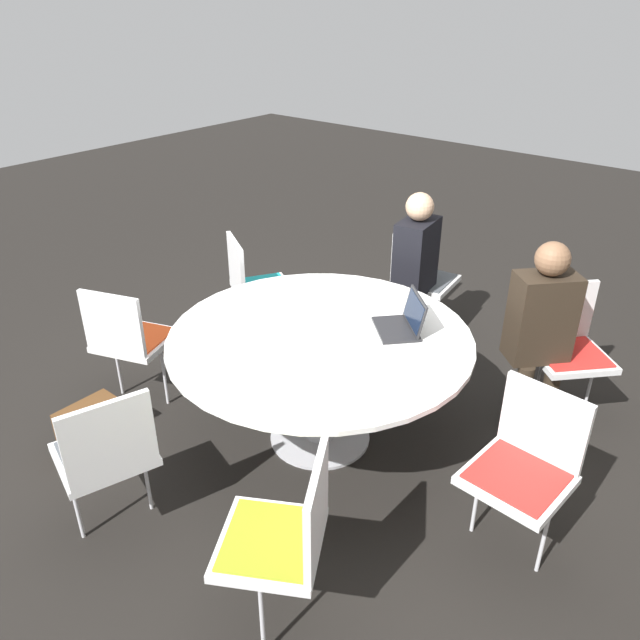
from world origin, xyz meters
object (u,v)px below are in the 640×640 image
at_px(chair_0, 567,341).
at_px(chair_6, 526,461).
at_px(chair_5, 286,532).
at_px(handbag, 89,425).
at_px(chair_1, 418,271).
at_px(chair_2, 254,282).
at_px(chair_3, 128,335).
at_px(chair_4, 106,450).
at_px(person_0, 542,323).
at_px(person_1, 418,261).
at_px(laptop, 404,322).

bearing_deg(chair_0, chair_6, 54.45).
relative_size(chair_5, handbag, 2.43).
bearing_deg(chair_1, chair_2, -49.30).
bearing_deg(chair_1, chair_3, -31.30).
bearing_deg(chair_4, chair_1, 16.52).
xyz_separation_m(chair_2, handbag, (1.53, 0.08, -0.39)).
distance_m(chair_1, chair_6, 2.21).
bearing_deg(person_0, chair_2, -36.86).
bearing_deg(chair_0, person_1, -53.15).
bearing_deg(chair_1, person_0, 56.34).
relative_size(person_0, person_1, 1.00).
distance_m(chair_0, person_0, 0.32).
distance_m(chair_0, chair_1, 1.34).
xyz_separation_m(chair_1, chair_5, (2.61, 0.98, 0.00)).
xyz_separation_m(chair_4, person_1, (-2.55, 0.14, 0.19)).
bearing_deg(person_1, chair_0, 76.49).
bearing_deg(person_0, chair_1, -73.29).
relative_size(chair_4, person_1, 0.71).
height_order(chair_3, handbag, chair_3).
distance_m(chair_3, handbag, 0.60).
distance_m(chair_3, chair_6, 2.49).
relative_size(chair_3, chair_5, 1.00).
bearing_deg(chair_5, person_1, -10.30).
bearing_deg(chair_0, laptop, 3.57).
xyz_separation_m(person_0, handbag, (1.91, -1.95, -0.58)).
bearing_deg(handbag, laptop, 133.36).
xyz_separation_m(chair_3, chair_4, (0.73, 0.86, 0.00)).
distance_m(chair_3, chair_4, 1.13).
bearing_deg(person_1, person_0, 64.15).
bearing_deg(chair_3, laptop, 9.70).
xyz_separation_m(chair_5, chair_6, (-1.03, 0.57, 0.00)).
bearing_deg(chair_4, handbag, 85.19).
bearing_deg(chair_3, person_1, 41.01).
height_order(chair_2, person_1, person_1).
xyz_separation_m(person_0, laptop, (0.61, -0.58, 0.07)).
bearing_deg(chair_4, chair_3, 66.65).
height_order(chair_1, chair_6, same).
distance_m(person_1, laptop, 1.08).
xyz_separation_m(chair_5, laptop, (-1.42, -0.37, 0.26)).
distance_m(chair_1, person_1, 0.32).
height_order(chair_1, chair_3, same).
distance_m(laptop, handbag, 2.00).
relative_size(chair_2, handbag, 2.43).
bearing_deg(person_0, chair_0, -160.89).
height_order(chair_3, person_1, person_1).
xyz_separation_m(chair_2, chair_5, (1.65, 1.82, 0.00)).
height_order(person_0, laptop, person_0).
relative_size(person_0, handbag, 3.41).
xyz_separation_m(person_0, person_1, (-0.35, -1.08, 0.00)).
bearing_deg(chair_2, person_0, 41.18).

